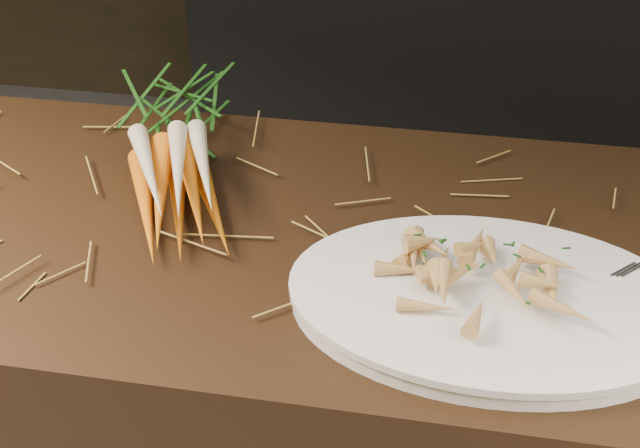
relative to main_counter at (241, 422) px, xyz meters
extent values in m
cube|color=black|center=(0.00, 0.00, 0.00)|extent=(2.40, 0.70, 0.90)
cube|color=black|center=(0.30, 1.88, -0.05)|extent=(1.80, 0.60, 0.80)
cone|color=orange|center=(-0.12, -0.01, 0.47)|extent=(0.16, 0.30, 0.04)
cone|color=orange|center=(-0.07, 0.01, 0.47)|extent=(0.14, 0.30, 0.04)
cone|color=orange|center=(-0.03, 0.02, 0.47)|extent=(0.17, 0.29, 0.04)
cone|color=orange|center=(-0.09, -0.01, 0.50)|extent=(0.13, 0.30, 0.04)
cone|color=orange|center=(-0.05, 0.00, 0.50)|extent=(0.16, 0.30, 0.04)
cone|color=beige|center=(-0.11, 0.00, 0.52)|extent=(0.16, 0.27, 0.05)
cone|color=beige|center=(-0.07, 0.01, 0.53)|extent=(0.12, 0.28, 0.04)
cone|color=beige|center=(-0.04, 0.03, 0.52)|extent=(0.14, 0.28, 0.05)
ellipsoid|color=#27631C|center=(-0.17, 0.25, 0.50)|extent=(0.27, 0.31, 0.10)
cube|color=silver|center=(0.58, -0.17, 0.48)|extent=(0.15, 0.15, 0.00)
camera|label=1|loc=(0.32, -0.98, 1.14)|focal=45.00mm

